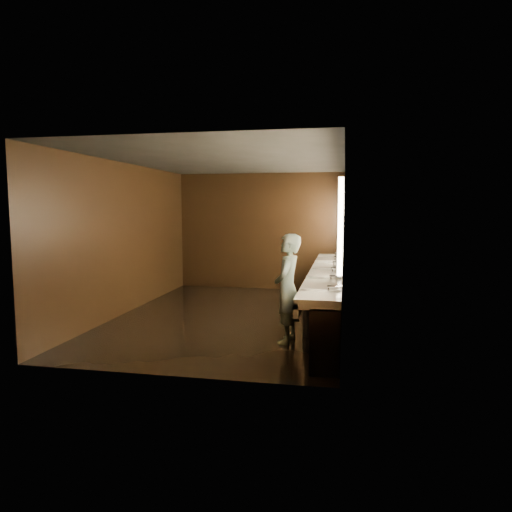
{
  "coord_description": "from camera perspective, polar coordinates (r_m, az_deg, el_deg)",
  "views": [
    {
      "loc": [
        2.02,
        -7.9,
        1.97
      ],
      "look_at": [
        0.48,
        0.0,
        1.12
      ],
      "focal_mm": 32.0,
      "sensor_mm": 36.0,
      "label": 1
    }
  ],
  "objects": [
    {
      "name": "wall_back",
      "position": [
        11.1,
        0.52,
        3.1
      ],
      "size": [
        4.0,
        0.02,
        2.8
      ],
      "primitive_type": "cube",
      "color": "black",
      "rests_on": "floor"
    },
    {
      "name": "trash_bin",
      "position": [
        7.14,
        7.19,
        -7.89
      ],
      "size": [
        0.36,
        0.36,
        0.51
      ],
      "primitive_type": "cylinder",
      "rotation": [
        0.0,
        0.0,
        0.11
      ],
      "color": "black",
      "rests_on": "floor"
    },
    {
      "name": "person",
      "position": [
        6.68,
        3.98,
        -4.07
      ],
      "size": [
        0.44,
        0.62,
        1.6
      ],
      "primitive_type": "imported",
      "rotation": [
        0.0,
        0.0,
        -1.68
      ],
      "color": "#84BAC5",
      "rests_on": "floor"
    },
    {
      "name": "ceiling",
      "position": [
        8.2,
        -3.38,
        11.85
      ],
      "size": [
        4.0,
        6.0,
        0.02
      ],
      "primitive_type": "cube",
      "color": "#2D2D2B",
      "rests_on": "wall_back"
    },
    {
      "name": "wall_front",
      "position": [
        5.33,
        -11.32,
        -0.23
      ],
      "size": [
        4.0,
        0.02,
        2.8
      ],
      "primitive_type": "cube",
      "color": "black",
      "rests_on": "floor"
    },
    {
      "name": "sink_counter",
      "position": [
        8.04,
        9.24,
        -4.6
      ],
      "size": [
        0.55,
        5.4,
        1.01
      ],
      "color": "black",
      "rests_on": "floor"
    },
    {
      "name": "wall_right",
      "position": [
        7.92,
        10.85,
        1.81
      ],
      "size": [
        0.02,
        6.0,
        2.8
      ],
      "primitive_type": "cube",
      "color": "black",
      "rests_on": "floor"
    },
    {
      "name": "mirror_band",
      "position": [
        7.9,
        10.76,
        4.34
      ],
      "size": [
        0.06,
        5.03,
        1.15
      ],
      "color": "#FCE5B9",
      "rests_on": "wall_right"
    },
    {
      "name": "wall_left",
      "position": [
        8.88,
        -15.93,
        2.13
      ],
      "size": [
        0.02,
        6.0,
        2.8
      ],
      "primitive_type": "cube",
      "color": "black",
      "rests_on": "floor"
    },
    {
      "name": "floor",
      "position": [
        8.39,
        -3.26,
        -7.55
      ],
      "size": [
        6.0,
        6.0,
        0.0
      ],
      "primitive_type": "plane",
      "color": "black",
      "rests_on": "ground"
    }
  ]
}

